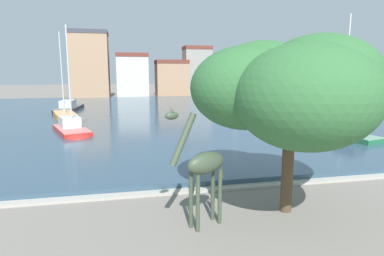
# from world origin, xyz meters

# --- Properties ---
(harbor_water) EXTENTS (76.44, 54.38, 0.35)m
(harbor_water) POSITION_xyz_m (0.00, 36.93, 0.18)
(harbor_water) COLOR #334C60
(harbor_water) RESTS_ON ground
(quay_edge_coping) EXTENTS (76.44, 0.50, 0.12)m
(quay_edge_coping) POSITION_xyz_m (0.00, 9.49, 0.06)
(quay_edge_coping) COLOR #ADA89E
(quay_edge_coping) RESTS_ON ground
(giraffe_statue) EXTENTS (2.35, 1.44, 4.33)m
(giraffe_statue) POSITION_xyz_m (-2.26, 6.15, 2.21)
(giraffe_statue) COLOR #3D4C38
(giraffe_statue) RESTS_ON ground
(sailboat_black) EXTENTS (2.92, 9.00, 7.02)m
(sailboat_black) POSITION_xyz_m (-12.16, 41.45, 0.59)
(sailboat_black) COLOR black
(sailboat_black) RESTS_ON ground
(sailboat_grey) EXTENTS (2.14, 7.26, 8.33)m
(sailboat_grey) POSITION_xyz_m (9.68, 36.40, 0.44)
(sailboat_grey) COLOR #939399
(sailboat_grey) RESTS_ON ground
(sailboat_red) EXTENTS (4.16, 6.84, 9.14)m
(sailboat_red) POSITION_xyz_m (-9.28, 23.87, 0.55)
(sailboat_red) COLOR red
(sailboat_red) RESTS_ON ground
(sailboat_green) EXTENTS (3.16, 6.39, 9.67)m
(sailboat_green) POSITION_xyz_m (11.79, 17.74, 0.56)
(sailboat_green) COLOR #236B42
(sailboat_green) RESTS_ON ground
(sailboat_orange) EXTENTS (3.68, 6.79, 9.81)m
(sailboat_orange) POSITION_xyz_m (-11.76, 34.62, 0.48)
(sailboat_orange) COLOR orange
(sailboat_orange) RESTS_ON ground
(sailboat_white) EXTENTS (3.83, 7.58, 7.91)m
(sailboat_white) POSITION_xyz_m (10.98, 23.24, 0.42)
(sailboat_white) COLOR white
(sailboat_white) RESTS_ON ground
(shade_tree) EXTENTS (7.17, 7.58, 6.81)m
(shade_tree) POSITION_xyz_m (1.05, 6.69, 4.82)
(shade_tree) COLOR brown
(shade_tree) RESTS_ON ground
(mooring_bollard) EXTENTS (0.24, 0.24, 0.50)m
(mooring_bollard) POSITION_xyz_m (-1.98, 9.34, 0.25)
(mooring_bollard) COLOR #232326
(mooring_bollard) RESTS_ON ground
(townhouse_end_terrace) EXTENTS (7.48, 7.10, 13.68)m
(townhouse_end_terrace) POSITION_xyz_m (-11.69, 66.16, 6.86)
(townhouse_end_terrace) COLOR tan
(townhouse_end_terrace) RESTS_ON ground
(townhouse_wide_warehouse) EXTENTS (6.71, 8.08, 9.36)m
(townhouse_wide_warehouse) POSITION_xyz_m (-3.20, 67.70, 4.69)
(townhouse_wide_warehouse) COLOR beige
(townhouse_wide_warehouse) RESTS_ON ground
(townhouse_corner_house) EXTENTS (7.04, 6.86, 8.06)m
(townhouse_corner_house) POSITION_xyz_m (5.47, 68.41, 4.04)
(townhouse_corner_house) COLOR tan
(townhouse_corner_house) RESTS_ON ground
(townhouse_tall_gabled) EXTENTS (6.05, 5.40, 11.16)m
(townhouse_tall_gabled) POSITION_xyz_m (11.41, 68.54, 5.59)
(townhouse_tall_gabled) COLOR gray
(townhouse_tall_gabled) RESTS_ON ground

